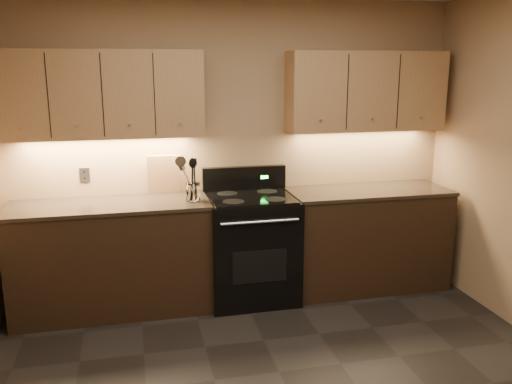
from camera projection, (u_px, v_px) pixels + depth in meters
wall_back at (234, 149)px, 4.85m from camera, size 4.00×0.04×2.60m
counter_left at (113, 257)px, 4.52m from camera, size 1.62×0.62×0.93m
counter_right at (366, 238)px, 5.02m from camera, size 1.46×0.62×0.93m
stove at (251, 246)px, 4.75m from camera, size 0.76×0.68×1.14m
upper_cab_left at (103, 94)px, 4.35m from camera, size 1.60×0.30×0.70m
upper_cab_right at (366, 91)px, 4.85m from camera, size 1.44×0.30×0.70m
outlet_plate at (85, 175)px, 4.60m from camera, size 0.08×0.01×0.12m
utensil_crock at (193, 192)px, 4.49m from camera, size 0.16×0.16×0.15m
cutting_board at (164, 174)px, 4.71m from camera, size 0.28×0.11×0.35m
wooden_spoon at (189, 180)px, 4.45m from camera, size 0.12×0.13×0.34m
black_spoon at (191, 178)px, 4.48m from camera, size 0.06×0.14×0.36m
black_turner at (195, 179)px, 4.45m from camera, size 0.10×0.15×0.36m
steel_spatula at (195, 179)px, 4.49m from camera, size 0.21×0.11×0.34m
steel_skimmer at (196, 177)px, 4.45m from camera, size 0.22×0.11×0.38m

